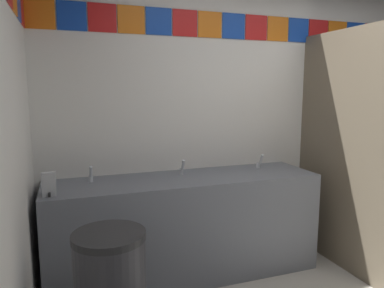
{
  "coord_description": "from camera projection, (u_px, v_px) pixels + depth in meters",
  "views": [
    {
      "loc": [
        -1.8,
        -1.32,
        1.55
      ],
      "look_at": [
        -0.94,
        1.09,
        1.16
      ],
      "focal_mm": 33.71,
      "sensor_mm": 36.0,
      "label": 1
    }
  ],
  "objects": [
    {
      "name": "faucet_right",
      "position": [
        259.0,
        163.0,
        3.26
      ],
      "size": [
        0.04,
        0.1,
        0.14
      ],
      "color": "silver",
      "rests_on": "vanity_counter"
    },
    {
      "name": "faucet_left",
      "position": [
        91.0,
        176.0,
        2.77
      ],
      "size": [
        0.04,
        0.1,
        0.14
      ],
      "color": "silver",
      "rests_on": "vanity_counter"
    },
    {
      "name": "toilet",
      "position": [
        375.0,
        215.0,
        3.61
      ],
      "size": [
        0.39,
        0.49,
        0.74
      ],
      "color": "white",
      "rests_on": "ground_plane"
    },
    {
      "name": "vanity_counter",
      "position": [
        186.0,
        225.0,
        3.0
      ],
      "size": [
        2.21,
        0.59,
        0.84
      ],
      "color": "slate",
      "rests_on": "ground_plane"
    },
    {
      "name": "faucet_center",
      "position": [
        182.0,
        169.0,
        3.01
      ],
      "size": [
        0.04,
        0.1,
        0.14
      ],
      "color": "silver",
      "rests_on": "vanity_counter"
    },
    {
      "name": "wall_back",
      "position": [
        262.0,
        113.0,
        3.47
      ],
      "size": [
        4.1,
        0.09,
        2.63
      ],
      "color": "white",
      "rests_on": "ground_plane"
    },
    {
      "name": "soap_dispenser",
      "position": [
        49.0,
        184.0,
        2.42
      ],
      "size": [
        0.09,
        0.09,
        0.16
      ],
      "color": "#B7BABF",
      "rests_on": "vanity_counter"
    }
  ]
}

